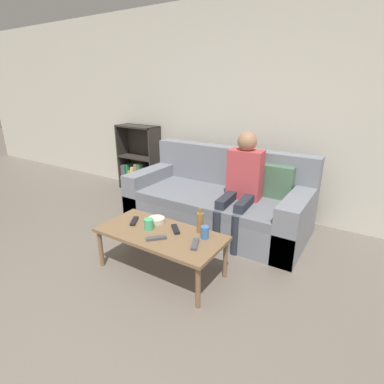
{
  "coord_description": "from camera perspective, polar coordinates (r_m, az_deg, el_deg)",
  "views": [
    {
      "loc": [
        1.52,
        -0.79,
        1.61
      ],
      "look_at": [
        0.03,
        1.57,
        0.6
      ],
      "focal_mm": 28.0,
      "sensor_mm": 36.0,
      "label": 1
    }
  ],
  "objects": [
    {
      "name": "tv_remote_1",
      "position": [
        2.53,
        -6.82,
        -8.72
      ],
      "size": [
        0.15,
        0.16,
        0.02
      ],
      "rotation": [
        0.0,
        0.0,
        -0.75
      ],
      "color": "#47474C",
      "rests_on": "coffee_table"
    },
    {
      "name": "bottle",
      "position": [
        2.59,
        1.56,
        -5.78
      ],
      "size": [
        0.06,
        0.06,
        0.23
      ],
      "color": "olive",
      "rests_on": "coffee_table"
    },
    {
      "name": "couch",
      "position": [
        3.56,
        5.01,
        -1.98
      ],
      "size": [
        2.08,
        0.94,
        0.89
      ],
      "color": "gray",
      "rests_on": "ground_plane"
    },
    {
      "name": "tv_remote_0",
      "position": [
        2.86,
        -10.93,
        -5.46
      ],
      "size": [
        0.13,
        0.17,
        0.02
      ],
      "rotation": [
        0.0,
        0.0,
        0.53
      ],
      "color": "black",
      "rests_on": "coffee_table"
    },
    {
      "name": "bookshelf",
      "position": [
        4.86,
        -9.85,
        4.83
      ],
      "size": [
        0.69,
        0.28,
        1.01
      ],
      "color": "#332D28",
      "rests_on": "ground_plane"
    },
    {
      "name": "ground_plane",
      "position": [
        2.35,
        -23.99,
        -25.43
      ],
      "size": [
        22.0,
        22.0,
        0.0
      ],
      "primitive_type": "plane",
      "color": "#70665B"
    },
    {
      "name": "coffee_table",
      "position": [
        2.66,
        -6.04,
        -8.38
      ],
      "size": [
        1.13,
        0.54,
        0.39
      ],
      "color": "brown",
      "rests_on": "ground_plane"
    },
    {
      "name": "person_adult",
      "position": [
        3.23,
        9.57,
        2.44
      ],
      "size": [
        0.37,
        0.66,
        1.15
      ],
      "rotation": [
        0.0,
        0.0,
        0.07
      ],
      "color": "#282D38",
      "rests_on": "ground_plane"
    },
    {
      "name": "cup_far",
      "position": [
        2.69,
        -8.24,
        -6.08
      ],
      "size": [
        0.08,
        0.08,
        0.1
      ],
      "color": "#4CB77A",
      "rests_on": "coffee_table"
    },
    {
      "name": "cup_near",
      "position": [
        2.52,
        2.45,
        -7.69
      ],
      "size": [
        0.07,
        0.07,
        0.11
      ],
      "color": "#3D70B2",
      "rests_on": "coffee_table"
    },
    {
      "name": "wall_back",
      "position": [
        3.94,
        9.88,
        15.11
      ],
      "size": [
        12.0,
        0.06,
        2.6
      ],
      "color": "beige",
      "rests_on": "ground_plane"
    },
    {
      "name": "snack_bowl",
      "position": [
        2.82,
        -6.81,
        -5.32
      ],
      "size": [
        0.16,
        0.16,
        0.05
      ],
      "color": "beige",
      "rests_on": "coffee_table"
    },
    {
      "name": "tv_remote_3",
      "position": [
        2.43,
        0.56,
        -9.9
      ],
      "size": [
        0.11,
        0.18,
        0.02
      ],
      "rotation": [
        0.0,
        0.0,
        0.41
      ],
      "color": "#47474C",
      "rests_on": "coffee_table"
    },
    {
      "name": "tv_remote_2",
      "position": [
        2.67,
        -3.16,
        -7.08
      ],
      "size": [
        0.16,
        0.15,
        0.02
      ],
      "rotation": [
        0.0,
        0.0,
        0.8
      ],
      "color": "black",
      "rests_on": "coffee_table"
    }
  ]
}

